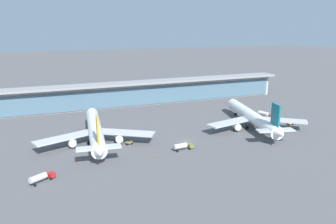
# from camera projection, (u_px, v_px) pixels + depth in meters

# --- Properties ---
(ground_plane) EXTENTS (1200.00, 1200.00, 0.00)m
(ground_plane) POSITION_uv_depth(u_px,v_px,m) (186.00, 141.00, 142.84)
(ground_plane) COLOR #515154
(airliner_left_stand) EXTENTS (49.90, 65.29, 17.38)m
(airliner_left_stand) POSITION_uv_depth(u_px,v_px,m) (95.00, 130.00, 140.19)
(airliner_left_stand) COLOR white
(airliner_left_stand) RESTS_ON ground
(airliner_centre_stand) EXTENTS (48.87, 64.59, 17.38)m
(airliner_centre_stand) POSITION_uv_depth(u_px,v_px,m) (252.00, 117.00, 160.57)
(airliner_centre_stand) COLOR white
(airliner_centre_stand) RESTS_ON ground
(service_truck_near_nose_red) EXTENTS (4.94, 8.86, 2.95)m
(service_truck_near_nose_red) POSITION_uv_depth(u_px,v_px,m) (265.00, 114.00, 180.71)
(service_truck_near_nose_red) COLOR #B21E1E
(service_truck_near_nose_red) RESTS_ON ground
(service_truck_under_wing_yellow) EXTENTS (3.09, 2.13, 2.05)m
(service_truck_under_wing_yellow) POSITION_uv_depth(u_px,v_px,m) (290.00, 123.00, 166.54)
(service_truck_under_wing_yellow) COLOR yellow
(service_truck_under_wing_yellow) RESTS_ON ground
(service_truck_mid_apron_red) EXTENTS (8.52, 6.38, 2.95)m
(service_truck_mid_apron_red) POSITION_uv_depth(u_px,v_px,m) (41.00, 177.00, 104.74)
(service_truck_mid_apron_red) COLOR #B21E1E
(service_truck_mid_apron_red) RESTS_ON ground
(service_truck_by_tail_olive) EXTENTS (3.13, 2.22, 2.05)m
(service_truck_by_tail_olive) POSITION_uv_depth(u_px,v_px,m) (129.00, 142.00, 138.71)
(service_truck_by_tail_olive) COLOR olive
(service_truck_by_tail_olive) RESTS_ON ground
(service_truck_on_taxiway_olive) EXTENTS (8.78, 3.23, 2.95)m
(service_truck_on_taxiway_olive) POSITION_uv_depth(u_px,v_px,m) (183.00, 146.00, 132.08)
(service_truck_on_taxiway_olive) COLOR olive
(service_truck_on_taxiway_olive) RESTS_ON ground
(terminal_building) EXTENTS (201.48, 12.80, 15.20)m
(terminal_building) POSITION_uv_depth(u_px,v_px,m) (137.00, 93.00, 206.85)
(terminal_building) COLOR #B2ADA3
(terminal_building) RESTS_ON ground
(safety_cone_alpha) EXTENTS (0.62, 0.62, 0.70)m
(safety_cone_alpha) POSITION_uv_depth(u_px,v_px,m) (89.00, 159.00, 122.83)
(safety_cone_alpha) COLOR orange
(safety_cone_alpha) RESTS_ON ground
(safety_cone_bravo) EXTENTS (0.62, 0.62, 0.70)m
(safety_cone_bravo) POSITION_uv_depth(u_px,v_px,m) (78.00, 163.00, 118.95)
(safety_cone_bravo) COLOR orange
(safety_cone_bravo) RESTS_ON ground
(safety_cone_charlie) EXTENTS (0.62, 0.62, 0.70)m
(safety_cone_charlie) POSITION_uv_depth(u_px,v_px,m) (155.00, 156.00, 125.85)
(safety_cone_charlie) COLOR orange
(safety_cone_charlie) RESTS_ON ground
(safety_cone_delta) EXTENTS (0.62, 0.62, 0.70)m
(safety_cone_delta) POSITION_uv_depth(u_px,v_px,m) (46.00, 173.00, 111.32)
(safety_cone_delta) COLOR orange
(safety_cone_delta) RESTS_ON ground
(safety_cone_echo) EXTENTS (0.62, 0.62, 0.70)m
(safety_cone_echo) POSITION_uv_depth(u_px,v_px,m) (152.00, 152.00, 129.27)
(safety_cone_echo) COLOR orange
(safety_cone_echo) RESTS_ON ground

